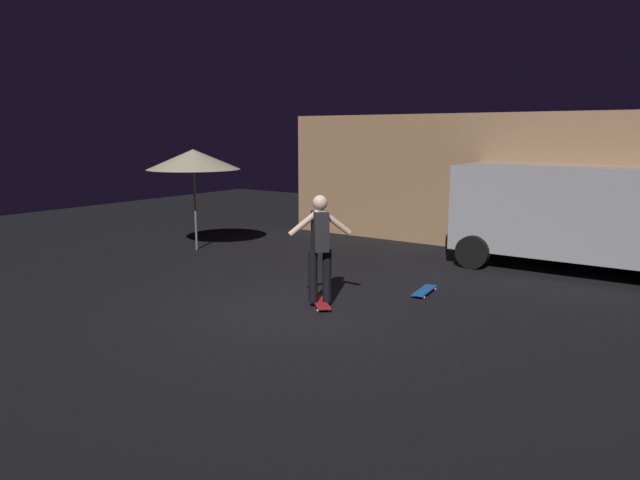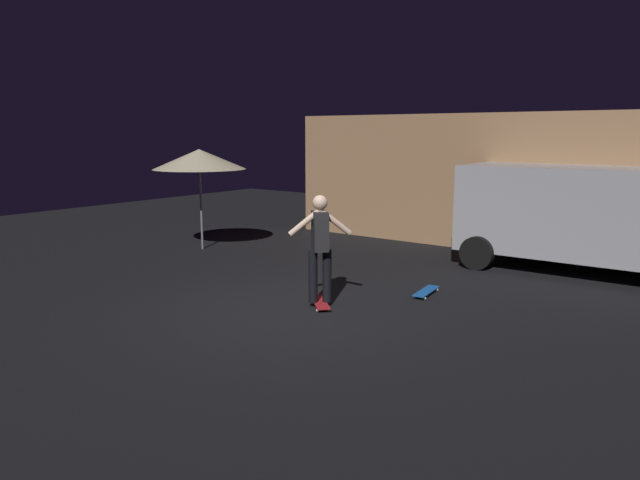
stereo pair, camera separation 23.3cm
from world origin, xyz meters
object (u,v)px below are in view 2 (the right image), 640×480
(skateboard_ridden, at_px, (320,303))
(parked_van, at_px, (587,213))
(skateboard_spare, at_px, (426,291))
(patio_umbrella, at_px, (199,159))
(skater, at_px, (320,241))

(skateboard_ridden, bearing_deg, parked_van, 60.78)
(skateboard_ridden, bearing_deg, skateboard_spare, 56.90)
(patio_umbrella, height_order, skateboard_ridden, patio_umbrella)
(parked_van, xyz_separation_m, skateboard_spare, (-1.70, -3.29, -1.11))
(patio_umbrella, bearing_deg, skateboard_spare, -3.97)
(skateboard_spare, bearing_deg, skateboard_ridden, -123.10)
(skater, bearing_deg, parked_van, 60.78)
(patio_umbrella, height_order, skateboard_spare, patio_umbrella)
(skateboard_spare, distance_m, skater, 2.13)
(parked_van, bearing_deg, skateboard_ridden, -119.22)
(patio_umbrella, height_order, skater, patio_umbrella)
(patio_umbrella, xyz_separation_m, skater, (4.92, -2.00, -1.04))
(parked_van, height_order, skateboard_ridden, parked_van)
(parked_van, xyz_separation_m, skater, (-2.73, -4.88, -0.12))
(parked_van, relative_size, skateboard_ridden, 6.63)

